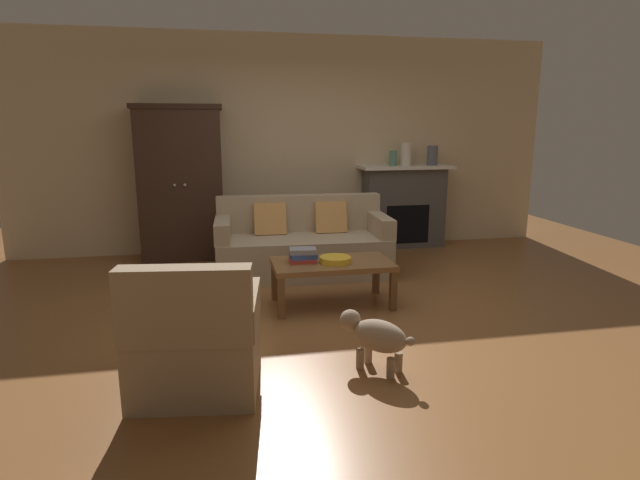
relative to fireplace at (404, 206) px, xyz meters
name	(u,v)px	position (x,y,z in m)	size (l,w,h in m)	color
ground_plane	(329,309)	(-1.55, -2.30, -0.57)	(9.60, 9.60, 0.00)	brown
back_wall	(289,145)	(-1.55, 0.25, 0.83)	(7.20, 0.10, 2.80)	beige
fireplace	(404,206)	(0.00, 0.00, 0.00)	(1.26, 0.48, 1.12)	#4C4947
armoire	(181,183)	(-2.95, -0.08, 0.38)	(1.06, 0.57, 1.90)	#382319
couch	(302,246)	(-1.59, -1.07, -0.25)	(1.95, 0.92, 0.86)	tan
coffee_table	(332,267)	(-1.50, -2.19, -0.20)	(1.10, 0.60, 0.42)	brown
fruit_bowl	(335,260)	(-1.48, -2.23, -0.12)	(0.29, 0.29, 0.06)	gold
book_stack	(303,255)	(-1.77, -2.15, -0.08)	(0.26, 0.20, 0.13)	#B73833
mantel_vase_jade	(393,158)	(-0.18, -0.02, 0.65)	(0.10, 0.10, 0.20)	slate
mantel_vase_cream	(406,154)	(0.00, -0.02, 0.70)	(0.15, 0.15, 0.31)	beige
mantel_vase_slate	(432,155)	(0.38, -0.02, 0.68)	(0.14, 0.14, 0.26)	#565B66
armchair_near_left	(196,343)	(-2.69, -3.58, -0.25)	(0.87, 0.86, 0.88)	#997F60
dog	(376,335)	(-1.49, -3.53, -0.32)	(0.45, 0.47, 0.39)	gray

